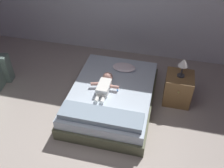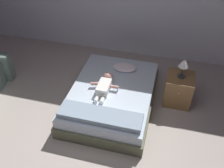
# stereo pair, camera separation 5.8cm
# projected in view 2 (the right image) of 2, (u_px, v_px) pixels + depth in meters

# --- Properties ---
(ground_plane) EXTENTS (8.00, 8.00, 0.00)m
(ground_plane) POSITION_uv_depth(u_px,v_px,m) (81.00, 158.00, 3.65)
(ground_plane) COLOR #AFA399
(bed) EXTENTS (1.40, 1.93, 0.37)m
(bed) POSITION_uv_depth(u_px,v_px,m) (112.00, 97.00, 4.38)
(bed) COLOR #595D44
(bed) RESTS_ON ground_plane
(pillow) EXTENTS (0.43, 0.27, 0.10)m
(pillow) POSITION_uv_depth(u_px,v_px,m) (125.00, 67.00, 4.64)
(pillow) COLOR white
(pillow) RESTS_ON bed
(baby) EXTENTS (0.49, 0.66, 0.18)m
(baby) POSITION_uv_depth(u_px,v_px,m) (105.00, 85.00, 4.23)
(baby) COLOR white
(baby) RESTS_ON bed
(toothbrush) EXTENTS (0.07, 0.16, 0.02)m
(toothbrush) POSITION_uv_depth(u_px,v_px,m) (117.00, 88.00, 4.27)
(toothbrush) COLOR #3786E2
(toothbrush) RESTS_ON bed
(nightstand) EXTENTS (0.46, 0.49, 0.55)m
(nightstand) POSITION_uv_depth(u_px,v_px,m) (178.00, 89.00, 4.40)
(nightstand) COLOR brown
(nightstand) RESTS_ON ground_plane
(lamp) EXTENTS (0.17, 0.17, 0.34)m
(lamp) POSITION_uv_depth(u_px,v_px,m) (184.00, 65.00, 4.06)
(lamp) COLOR #333338
(lamp) RESTS_ON nightstand
(blanket) EXTENTS (1.26, 0.33, 0.09)m
(blanket) POSITION_uv_depth(u_px,v_px,m) (100.00, 116.00, 3.72)
(blanket) COLOR #8BA0B1
(blanket) RESTS_ON bed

